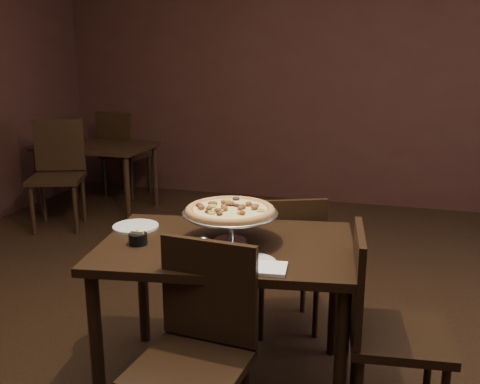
# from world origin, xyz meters

# --- Properties ---
(room) EXTENTS (6.04, 7.04, 2.84)m
(room) POSITION_xyz_m (0.06, 0.03, 1.40)
(room) COLOR black
(room) RESTS_ON ground
(dining_table) EXTENTS (1.26, 0.94, 0.72)m
(dining_table) POSITION_xyz_m (-0.04, 0.04, 0.63)
(dining_table) COLOR black
(dining_table) RESTS_ON ground
(background_table) EXTENTS (1.09, 0.72, 0.68)m
(background_table) POSITION_xyz_m (-2.20, 2.50, 0.59)
(background_table) COLOR black
(background_table) RESTS_ON ground
(pizza_stand) EXTENTS (0.44, 0.44, 0.18)m
(pizza_stand) POSITION_xyz_m (-0.03, 0.06, 0.87)
(pizza_stand) COLOR silver
(pizza_stand) RESTS_ON dining_table
(parmesan_shaker) EXTENTS (0.06, 0.06, 0.10)m
(parmesan_shaker) POSITION_xyz_m (-0.07, -0.17, 0.77)
(parmesan_shaker) COLOR beige
(parmesan_shaker) RESTS_ON dining_table
(pepper_flake_shaker) EXTENTS (0.05, 0.05, 0.10)m
(pepper_flake_shaker) POSITION_xyz_m (-0.18, -0.20, 0.77)
(pepper_flake_shaker) COLOR maroon
(pepper_flake_shaker) RESTS_ON dining_table
(packet_caddy) EXTENTS (0.08, 0.08, 0.07)m
(packet_caddy) POSITION_xyz_m (-0.42, -0.09, 0.75)
(packet_caddy) COLOR black
(packet_caddy) RESTS_ON dining_table
(napkin_stack) EXTENTS (0.15, 0.15, 0.01)m
(napkin_stack) POSITION_xyz_m (0.22, -0.22, 0.73)
(napkin_stack) COLOR white
(napkin_stack) RESTS_ON dining_table
(plate_left) EXTENTS (0.23, 0.23, 0.01)m
(plate_left) POSITION_xyz_m (-0.54, 0.12, 0.73)
(plate_left) COLOR silver
(plate_left) RESTS_ON dining_table
(plate_near) EXTENTS (0.22, 0.22, 0.01)m
(plate_near) POSITION_xyz_m (0.13, -0.18, 0.73)
(plate_near) COLOR silver
(plate_near) RESTS_ON dining_table
(serving_spatula) EXTENTS (0.14, 0.14, 0.02)m
(serving_spatula) POSITION_xyz_m (0.08, 0.01, 0.87)
(serving_spatula) COLOR silver
(serving_spatula) RESTS_ON pizza_stand
(chair_far) EXTENTS (0.50, 0.50, 0.82)m
(chair_far) POSITION_xyz_m (0.13, 0.60, 0.45)
(chair_far) COLOR black
(chair_far) RESTS_ON ground
(chair_near) EXTENTS (0.44, 0.44, 0.87)m
(chair_near) POSITION_xyz_m (-0.00, -0.45, 0.48)
(chair_near) COLOR black
(chair_near) RESTS_ON ground
(chair_side) EXTENTS (0.45, 0.45, 0.87)m
(chair_side) POSITION_xyz_m (0.68, -0.05, 0.48)
(chair_side) COLOR black
(chair_side) RESTS_ON ground
(bg_chair_far) EXTENTS (0.49, 0.49, 0.95)m
(bg_chair_far) POSITION_xyz_m (-2.24, 3.08, 0.52)
(bg_chair_far) COLOR black
(bg_chair_far) RESTS_ON ground
(bg_chair_near) EXTENTS (0.59, 0.59, 0.98)m
(bg_chair_near) POSITION_xyz_m (-2.28, 1.95, 0.54)
(bg_chair_near) COLOR black
(bg_chair_near) RESTS_ON ground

